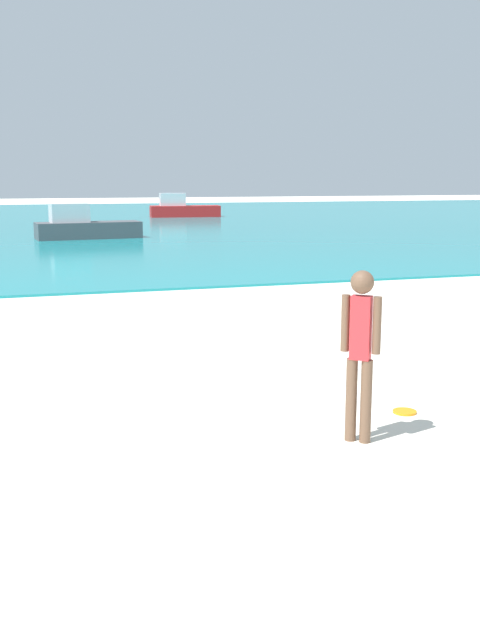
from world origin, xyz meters
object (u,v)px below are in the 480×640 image
(person_standing, at_px, (360,346))
(frisbee, at_px, (405,412))
(boat_near, at_px, (84,226))
(boat_far, at_px, (182,209))

(person_standing, distance_m, frisbee, 1.49)
(boat_near, height_order, boat_far, boat_far)
(person_standing, relative_size, boat_near, 0.38)
(person_standing, distance_m, boat_near, 25.81)
(frisbee, distance_m, boat_far, 42.24)
(frisbee, bearing_deg, boat_near, 91.95)
(person_standing, relative_size, boat_far, 0.36)
(person_standing, xyz_separation_m, frisbee, (0.92, 0.65, -0.97))
(person_standing, distance_m, boat_far, 43.05)
(boat_near, bearing_deg, person_standing, -95.33)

